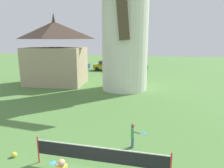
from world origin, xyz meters
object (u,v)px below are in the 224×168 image
at_px(stray_ball, 14,155).
at_px(parked_car_green, 135,66).
at_px(parked_car_blue, 77,65).
at_px(chapel, 55,54).
at_px(player_far, 133,134).
at_px(parked_car_mustard, 107,65).
at_px(windmill, 125,22).
at_px(tennis_net, 99,155).

relative_size(stray_ball, parked_car_green, 0.05).
bearing_deg(parked_car_blue, chapel, -78.31).
bearing_deg(player_far, parked_car_mustard, 107.38).
xyz_separation_m(parked_car_blue, chapel, (2.27, -10.95, 2.47)).
height_order(stray_ball, parked_car_green, parked_car_green).
distance_m(windmill, player_far, 12.78).
relative_size(parked_car_blue, parked_car_mustard, 1.00).
height_order(tennis_net, player_far, player_far).
bearing_deg(windmill, parked_car_mustard, 112.22).
xyz_separation_m(tennis_net, chapel, (-9.08, 13.83, 2.59)).
relative_size(player_far, parked_car_blue, 0.27).
xyz_separation_m(windmill, tennis_net, (1.37, -13.15, -5.79)).
relative_size(stray_ball, parked_car_mustard, 0.05).
bearing_deg(windmill, chapel, 174.98).
bearing_deg(parked_car_mustard, chapel, -104.35).
xyz_separation_m(parked_car_blue, parked_car_green, (9.56, 0.44, -0.00)).
bearing_deg(chapel, player_far, -49.57).
distance_m(windmill, parked_car_blue, 16.34).
xyz_separation_m(parked_car_green, chapel, (-7.30, -11.39, 2.47)).
relative_size(tennis_net, stray_ball, 23.83).
distance_m(player_far, chapel, 15.74).
height_order(windmill, player_far, windmill).
bearing_deg(parked_car_green, tennis_net, -85.95).
bearing_deg(parked_car_mustard, parked_car_green, 2.64).
bearing_deg(parked_car_green, chapel, -122.63).
bearing_deg(parked_car_green, windmill, -88.02).
xyz_separation_m(parked_car_mustard, parked_car_green, (4.43, 0.20, -0.00)).
relative_size(windmill, player_far, 12.22).
relative_size(tennis_net, parked_car_green, 1.26).
bearing_deg(parked_car_blue, player_far, -61.56).
xyz_separation_m(windmill, player_far, (2.35, -11.13, -5.82)).
bearing_deg(windmill, tennis_net, -84.05).
distance_m(windmill, stray_ball, 14.72).
bearing_deg(parked_car_mustard, stray_ball, -84.33).
bearing_deg(player_far, windmill, 101.93).
xyz_separation_m(tennis_net, parked_car_blue, (-11.35, 24.78, 0.12)).
relative_size(parked_car_green, chapel, 0.53).
distance_m(parked_car_blue, parked_car_mustard, 5.14).
height_order(parked_car_mustard, parked_car_green, same).
height_order(tennis_net, parked_car_blue, parked_car_blue).
height_order(windmill, parked_car_blue, windmill).
bearing_deg(parked_car_blue, stray_ball, -72.88).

